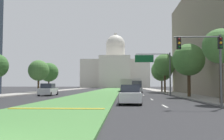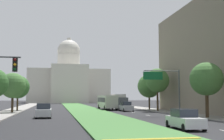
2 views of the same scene
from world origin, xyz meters
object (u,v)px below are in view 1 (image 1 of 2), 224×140
Objects in this scene: sedan_lead_stopped at (130,95)px; street_tree_right_distant at (162,71)px; capitol_building at (115,71)px; city_bus at (126,84)px; sedan_distant at (137,89)px; traffic_light_near_right at (208,54)px; street_tree_right_near at (220,47)px; overhead_guide_sign at (157,65)px; street_tree_right_far at (165,65)px; sedan_midblock at (48,90)px; box_truck_delivery at (136,85)px; street_tree_right_mid at (189,60)px; street_tree_left_far at (39,71)px; street_tree_left_distant at (49,72)px.

street_tree_right_distant is at bearing 77.01° from sedan_lead_stopped.
city_bus is (4.87, -77.29, -7.39)m from capitol_building.
street_tree_right_distant is 1.58× the size of sedan_distant.
traffic_light_near_right is 0.81× the size of street_tree_right_near.
overhead_guide_sign is 0.82× the size of street_tree_right_far.
street_tree_right_far is 7.57m from sedan_distant.
capitol_building is 5.43× the size of overhead_guide_sign.
box_truck_delivery is at bearing 55.79° from sedan_midblock.
capitol_building is 5.04× the size of street_tree_right_mid.
city_bus is at bearing 32.07° from street_tree_left_far.
street_tree_left_far is at bearing -176.95° from street_tree_right_far.
street_tree_right_far is 1.18× the size of street_tree_left_distant.
traffic_light_near_right is 0.74× the size of street_tree_right_mid.
street_tree_right_near reaches higher than traffic_light_near_right.
sedan_lead_stopped is 31.05m from sedan_distant.
street_tree_right_mid is 13.99m from sedan_lead_stopped.
overhead_guide_sign is 0.90× the size of street_tree_right_distant.
box_truck_delivery is at bearing 7.66° from street_tree_left_distant.
street_tree_left_distant is 0.61× the size of city_bus.
capitol_building is 79.15m from box_truck_delivery.
street_tree_right_near is 0.97× the size of street_tree_left_far.
street_tree_left_far is 20.48m from sedan_distant.
street_tree_right_distant is at bearing 79.28° from overhead_guide_sign.
traffic_light_near_right is 0.79× the size of street_tree_left_far.
city_bus is at bearing 101.05° from overhead_guide_sign.
city_bus is (-5.34, 42.81, -2.03)m from traffic_light_near_right.
traffic_light_near_right is 39.06m from street_tree_right_distant.
street_tree_right_near is at bearing -91.16° from street_tree_right_mid.
box_truck_delivery is (19.94, 2.68, -2.84)m from street_tree_left_distant.
street_tree_right_near is 0.82× the size of street_tree_right_far.
city_bus is at bearing 128.65° from street_tree_right_far.
street_tree_right_distant reaches higher than traffic_light_near_right.
traffic_light_near_right is 43.19m from city_bus.
sedan_midblock is 0.43× the size of city_bus.
sedan_lead_stopped is (-4.43, -15.83, -3.85)m from overhead_guide_sign.
overhead_guide_sign is at bearing 124.42° from street_tree_right_mid.
sedan_midblock is at bearing -147.26° from street_tree_right_far.
city_bus reaches higher than sedan_distant.
overhead_guide_sign is 0.93× the size of street_tree_right_mid.
sedan_distant is (-5.34, 31.45, -4.08)m from street_tree_right_near.
street_tree_right_mid reaches higher than sedan_distant.
capitol_building is 5.33× the size of street_tree_left_far.
sedan_distant is 0.71× the size of box_truck_delivery.
street_tree_left_distant is (-0.06, 7.15, 0.01)m from street_tree_left_far.
sedan_distant is (-5.44, 2.11, -4.83)m from street_tree_right_far.
street_tree_left_distant is (-25.25, 35.15, -0.40)m from street_tree_right_near.
capitol_building reaches higher than box_truck_delivery.
sedan_lead_stopped is at bearing -105.64° from overhead_guide_sign.
street_tree_left_distant is 0.93× the size of street_tree_right_distant.
box_truck_delivery is (-3.03, 41.63, -2.12)m from traffic_light_near_right.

